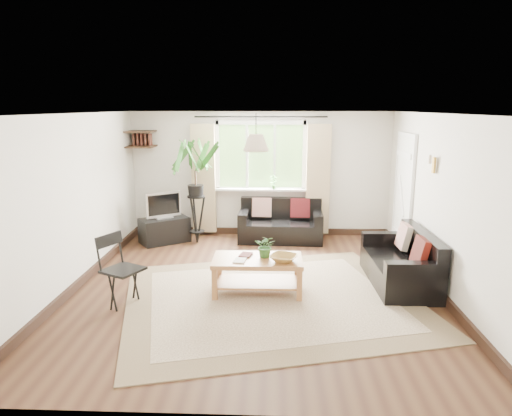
{
  "coord_description": "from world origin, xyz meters",
  "views": [
    {
      "loc": [
        0.25,
        -6.04,
        2.49
      ],
      "look_at": [
        0.0,
        0.4,
        1.05
      ],
      "focal_mm": 32.0,
      "sensor_mm": 36.0,
      "label": 1
    }
  ],
  "objects_px": {
    "sofa_back": "(281,222)",
    "coffee_table": "(258,275)",
    "sofa_right": "(400,260)",
    "tv_stand": "(165,230)",
    "folding_chair": "(123,271)",
    "palm_stand": "(196,192)"
  },
  "relations": [
    {
      "from": "sofa_back",
      "to": "coffee_table",
      "type": "distance_m",
      "value": 2.54
    },
    {
      "from": "sofa_right",
      "to": "tv_stand",
      "type": "distance_m",
      "value": 4.28
    },
    {
      "from": "sofa_back",
      "to": "tv_stand",
      "type": "relative_size",
      "value": 1.8
    },
    {
      "from": "coffee_table",
      "to": "tv_stand",
      "type": "xyz_separation_m",
      "value": [
        -1.82,
        2.3,
        -0.01
      ]
    },
    {
      "from": "tv_stand",
      "to": "folding_chair",
      "type": "distance_m",
      "value": 2.78
    },
    {
      "from": "tv_stand",
      "to": "sofa_back",
      "type": "bearing_deg",
      "value": -29.13
    },
    {
      "from": "tv_stand",
      "to": "folding_chair",
      "type": "xyz_separation_m",
      "value": [
        0.14,
        -2.77,
        0.22
      ]
    },
    {
      "from": "sofa_back",
      "to": "sofa_right",
      "type": "relative_size",
      "value": 1.0
    },
    {
      "from": "sofa_right",
      "to": "tv_stand",
      "type": "bearing_deg",
      "value": -117.72
    },
    {
      "from": "sofa_right",
      "to": "coffee_table",
      "type": "bearing_deg",
      "value": -80.19
    },
    {
      "from": "coffee_table",
      "to": "sofa_right",
      "type": "bearing_deg",
      "value": 10.95
    },
    {
      "from": "folding_chair",
      "to": "sofa_back",
      "type": "bearing_deg",
      "value": -6.95
    },
    {
      "from": "sofa_right",
      "to": "tv_stand",
      "type": "xyz_separation_m",
      "value": [
        -3.83,
        1.91,
        -0.13
      ]
    },
    {
      "from": "tv_stand",
      "to": "palm_stand",
      "type": "height_order",
      "value": "palm_stand"
    },
    {
      "from": "palm_stand",
      "to": "folding_chair",
      "type": "relative_size",
      "value": 2.11
    },
    {
      "from": "palm_stand",
      "to": "sofa_back",
      "type": "bearing_deg",
      "value": 7.45
    },
    {
      "from": "sofa_right",
      "to": "tv_stand",
      "type": "relative_size",
      "value": 1.81
    },
    {
      "from": "sofa_right",
      "to": "palm_stand",
      "type": "height_order",
      "value": "palm_stand"
    },
    {
      "from": "coffee_table",
      "to": "folding_chair",
      "type": "distance_m",
      "value": 1.76
    },
    {
      "from": "sofa_back",
      "to": "sofa_right",
      "type": "distance_m",
      "value": 2.69
    },
    {
      "from": "tv_stand",
      "to": "palm_stand",
      "type": "xyz_separation_m",
      "value": [
        0.61,
        0.0,
        0.73
      ]
    },
    {
      "from": "sofa_right",
      "to": "coffee_table",
      "type": "distance_m",
      "value": 2.05
    }
  ]
}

